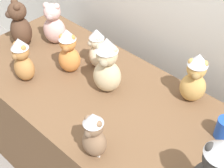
# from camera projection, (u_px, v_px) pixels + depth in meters

# --- Properties ---
(display_table) EXTENTS (1.95, 0.78, 0.79)m
(display_table) POSITION_uv_depth(u_px,v_px,m) (112.00, 147.00, 1.99)
(display_table) COLOR brown
(display_table) RESTS_ON ground_plane
(teddy_bear_caramel) EXTENTS (0.13, 0.12, 0.27)m
(teddy_bear_caramel) POSITION_uv_depth(u_px,v_px,m) (22.00, 60.00, 1.78)
(teddy_bear_caramel) COLOR #B27A42
(teddy_bear_caramel) RESTS_ON display_table
(teddy_bear_mocha) EXTENTS (0.13, 0.11, 0.25)m
(teddy_bear_mocha) POSITION_uv_depth(u_px,v_px,m) (94.00, 135.00, 1.40)
(teddy_bear_mocha) COLOR #7F6047
(teddy_bear_mocha) RESTS_ON display_table
(teddy_bear_sand) EXTENTS (0.19, 0.18, 0.33)m
(teddy_bear_sand) POSITION_uv_depth(u_px,v_px,m) (107.00, 66.00, 1.69)
(teddy_bear_sand) COLOR #CCB78E
(teddy_bear_sand) RESTS_ON display_table
(teddy_bear_ginger) EXTENTS (0.16, 0.16, 0.28)m
(teddy_bear_ginger) POSITION_uv_depth(u_px,v_px,m) (69.00, 51.00, 1.83)
(teddy_bear_ginger) COLOR #D17F3D
(teddy_bear_ginger) RESTS_ON display_table
(teddy_bear_blush) EXTENTS (0.18, 0.18, 0.28)m
(teddy_bear_blush) POSITION_uv_depth(u_px,v_px,m) (54.00, 25.00, 2.05)
(teddy_bear_blush) COLOR beige
(teddy_bear_blush) RESTS_ON display_table
(teddy_bear_cream) EXTENTS (0.15, 0.14, 0.25)m
(teddy_bear_cream) POSITION_uv_depth(u_px,v_px,m) (97.00, 49.00, 1.87)
(teddy_bear_cream) COLOR beige
(teddy_bear_cream) RESTS_ON display_table
(teddy_bear_cocoa) EXTENTS (0.19, 0.18, 0.30)m
(teddy_bear_cocoa) POSITION_uv_depth(u_px,v_px,m) (20.00, 25.00, 2.03)
(teddy_bear_cocoa) COLOR #4C3323
(teddy_bear_cocoa) RESTS_ON display_table
(teddy_bear_honey) EXTENTS (0.17, 0.16, 0.29)m
(teddy_bear_honey) POSITION_uv_depth(u_px,v_px,m) (195.00, 78.00, 1.64)
(teddy_bear_honey) COLOR tan
(teddy_bear_honey) RESTS_ON display_table
(party_cup_blue) EXTENTS (0.08, 0.08, 0.11)m
(party_cup_blue) POSITION_uv_depth(u_px,v_px,m) (224.00, 128.00, 1.52)
(party_cup_blue) COLOR blue
(party_cup_blue) RESTS_ON display_table
(name_card_front_middle) EXTENTS (0.07, 0.01, 0.05)m
(name_card_front_middle) POSITION_uv_depth(u_px,v_px,m) (94.00, 150.00, 1.46)
(name_card_front_middle) COLOR white
(name_card_front_middle) RESTS_ON display_table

